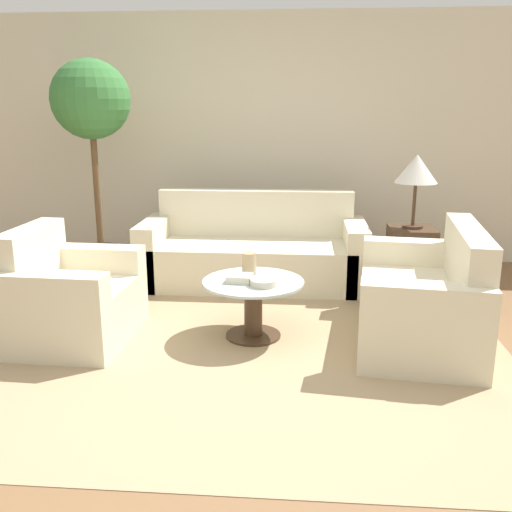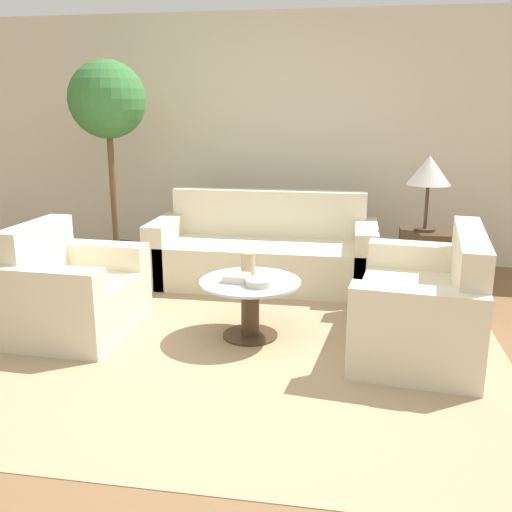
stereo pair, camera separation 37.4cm
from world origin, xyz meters
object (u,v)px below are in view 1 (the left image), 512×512
book_stack (240,278)px  vase (249,264)px  table_lamp (417,170)px  coffee_table (253,301)px  potted_plant (92,117)px  sofa_main (254,254)px  armchair (67,301)px  bowl (264,282)px  loveseat (428,303)px

book_stack → vase: bearing=82.2°
table_lamp → coffee_table: bearing=-137.5°
table_lamp → potted_plant: bearing=176.3°
sofa_main → armchair: (-1.23, -1.50, 0.00)m
table_lamp → potted_plant: potted_plant is taller
table_lamp → bowl: size_ratio=3.38×
vase → table_lamp: bearing=37.7°
loveseat → potted_plant: bearing=-108.6°
table_lamp → vase: size_ratio=3.97×
sofa_main → table_lamp: size_ratio=3.21×
sofa_main → vase: size_ratio=12.73×
table_lamp → vase: 1.84m
armchair → book_stack: size_ratio=5.31×
armchair → loveseat: size_ratio=0.66×
armchair → table_lamp: 3.11m
coffee_table → vase: bearing=105.7°
loveseat → table_lamp: (0.08, 1.18, 0.82)m
sofa_main → book_stack: sofa_main is taller
armchair → table_lamp: table_lamp is taller
sofa_main → potted_plant: 1.99m
armchair → coffee_table: bearing=-82.3°
loveseat → bowl: (-1.17, -0.16, 0.18)m
loveseat → bowl: size_ratio=7.70×
table_lamp → book_stack: table_lamp is taller
coffee_table → table_lamp: size_ratio=1.12×
armchair → book_stack: (1.25, 0.09, 0.18)m
potted_plant → bowl: bearing=-41.7°
table_lamp → armchair: bearing=-153.3°
armchair → book_stack: bearing=-83.5°
loveseat → bowl: 1.20m
bowl → book_stack: size_ratio=1.05×
bowl → sofa_main: bearing=97.4°
armchair → potted_plant: 2.02m
sofa_main → book_stack: bearing=-89.3°
sofa_main → book_stack: 1.42m
coffee_table → potted_plant: bearing=139.0°
loveseat → coffee_table: size_ratio=2.02×
sofa_main → loveseat: size_ratio=1.41×
sofa_main → armchair: sofa_main is taller
table_lamp → potted_plant: 3.01m
sofa_main → table_lamp: bearing=-5.8°
armchair → bowl: armchair is taller
vase → book_stack: size_ratio=0.89×
loveseat → coffee_table: bearing=-81.1°
sofa_main → loveseat: bearing=-44.2°
armchair → potted_plant: bearing=13.0°
loveseat → book_stack: loveseat is taller
bowl → book_stack: bearing=156.7°
coffee_table → potted_plant: 2.51m
sofa_main → potted_plant: bearing=178.4°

